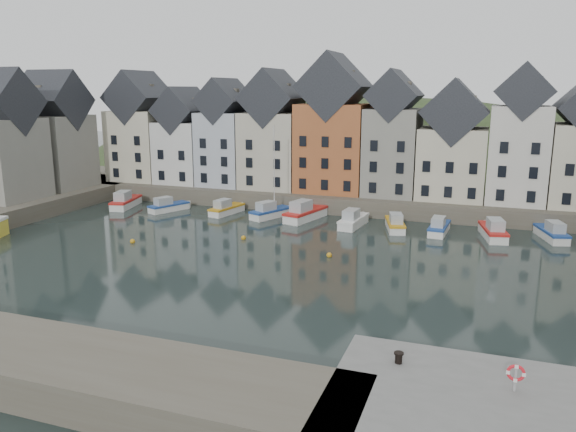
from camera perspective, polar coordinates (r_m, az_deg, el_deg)
The scene contains 18 objects.
ground at distance 49.55m, azimuth -4.09°, elevation -5.06°, with size 260.00×260.00×0.00m, color black.
far_quay at distance 76.90m, azimuth 4.89°, elevation 2.12°, with size 90.00×16.00×2.00m, color #504A3D.
hillside at distance 106.24m, azimuth 8.32°, elevation -5.53°, with size 153.60×70.40×64.00m.
far_terrace at distance 73.16m, azimuth 7.06°, elevation 7.76°, with size 72.37×8.16×17.78m.
left_terrace at distance 79.27m, azimuth -24.72°, elevation 7.08°, with size 7.65×17.00×15.69m.
mooring_buoys at distance 55.75m, azimuth -5.67°, elevation -2.90°, with size 20.50×5.50×0.50m.
boat_a at distance 76.44m, azimuth -16.19°, elevation 1.39°, with size 3.40×6.72×2.47m.
boat_b at distance 72.72m, azimuth -12.12°, elevation 0.96°, with size 3.67×5.62×2.07m.
boat_c at distance 69.90m, azimuth -6.33°, elevation 0.71°, with size 2.75×5.76×2.12m.
boat_d at distance 67.59m, azimuth -1.83°, elevation 0.45°, with size 3.98×6.11×11.22m.
boat_e at distance 66.36m, azimuth 1.71°, elevation 0.28°, with size 3.77×7.29×2.68m.
boat_f at distance 63.55m, azimuth 6.61°, elevation -0.47°, with size 2.41×6.14×2.30m.
boat_g at distance 62.77m, azimuth 10.84°, elevation -0.82°, with size 3.15×5.88×2.16m.
boat_h at distance 62.31m, azimuth 15.09°, elevation -1.15°, with size 2.05×5.60×2.11m.
boat_i at distance 62.07m, azimuth 20.13°, elevation -1.47°, with size 3.16×6.53×2.41m.
boat_j at distance 63.82m, azimuth 25.24°, elevation -1.59°, with size 3.26×6.04×2.21m.
mooring_bollard at distance 28.87m, azimuth 11.18°, elevation -13.89°, with size 0.48×0.48×0.56m.
life_ring_post at distance 27.65m, azimuth 22.14°, elevation -14.62°, with size 0.80×0.17×1.30m.
Camera 1 is at (19.12, -43.13, 15.14)m, focal length 35.00 mm.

